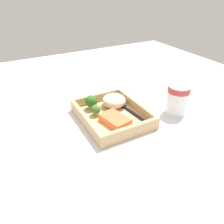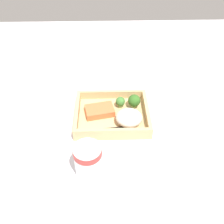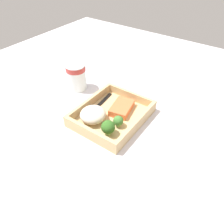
% 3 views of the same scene
% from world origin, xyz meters
% --- Properties ---
extents(ground_plane, '(1.60, 1.60, 0.02)m').
position_xyz_m(ground_plane, '(0.00, 0.00, -0.01)').
color(ground_plane, silver).
extents(takeout_tray, '(0.24, 0.20, 0.01)m').
position_xyz_m(takeout_tray, '(0.00, 0.00, 0.01)').
color(takeout_tray, tan).
rests_on(takeout_tray, ground_plane).
extents(tray_rim, '(0.24, 0.20, 0.03)m').
position_xyz_m(tray_rim, '(0.00, 0.00, 0.03)').
color(tray_rim, tan).
rests_on(tray_rim, takeout_tray).
extents(salmon_fillet, '(0.10, 0.08, 0.02)m').
position_xyz_m(salmon_fillet, '(-0.04, 0.01, 0.02)').
color(salmon_fillet, '#EB6E3E').
rests_on(salmon_fillet, takeout_tray).
extents(mashed_potatoes, '(0.09, 0.08, 0.05)m').
position_xyz_m(mashed_potatoes, '(0.05, -0.04, 0.03)').
color(mashed_potatoes, beige).
rests_on(mashed_potatoes, takeout_tray).
extents(broccoli_floret_1, '(0.04, 0.04, 0.05)m').
position_xyz_m(broccoli_floret_1, '(0.08, 0.04, 0.04)').
color(broccoli_floret_1, '#84AA5B').
rests_on(broccoli_floret_1, takeout_tray).
extents(broccoli_floret_2, '(0.03, 0.03, 0.04)m').
position_xyz_m(broccoli_floret_2, '(0.03, 0.05, 0.03)').
color(broccoli_floret_2, '#7DA459').
rests_on(broccoli_floret_2, takeout_tray).
extents(fork, '(0.16, 0.03, 0.00)m').
position_xyz_m(fork, '(-0.01, -0.07, 0.01)').
color(fork, black).
rests_on(fork, takeout_tray).
extents(paper_cup, '(0.08, 0.08, 0.10)m').
position_xyz_m(paper_cup, '(-0.07, -0.22, 0.06)').
color(paper_cup, white).
rests_on(paper_cup, ground_plane).
extents(receipt_slip, '(0.13, 0.16, 0.00)m').
position_xyz_m(receipt_slip, '(0.20, -0.03, 0.00)').
color(receipt_slip, white).
rests_on(receipt_slip, ground_plane).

